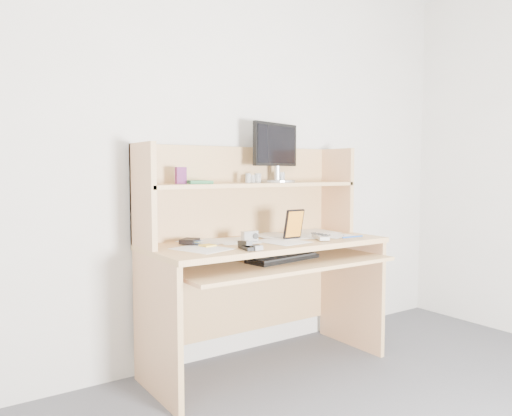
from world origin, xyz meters
TOP-DOWN VIEW (x-y plane):
  - back_wall at (0.00, 1.80)m, footprint 3.60×0.04m
  - desk at (0.00, 1.56)m, footprint 1.40×0.70m
  - paper_clutter at (0.00, 1.48)m, footprint 1.32×0.54m
  - keyboard at (0.03, 1.37)m, footprint 0.46×0.22m
  - tv_remote at (0.30, 1.35)m, footprint 0.14×0.21m
  - flip_phone at (-0.24, 1.25)m, footprint 0.05×0.09m
  - stapler at (-0.28, 1.28)m, footprint 0.06×0.14m
  - wallet at (-0.43, 1.60)m, footprint 0.13×0.13m
  - sticky_note_pad at (-0.38, 1.49)m, footprint 0.08×0.08m
  - digital_camera at (-0.11, 1.49)m, footprint 0.10×0.04m
  - game_case at (0.16, 1.43)m, footprint 0.12×0.01m
  - blue_pen at (0.48, 1.27)m, footprint 0.16×0.02m
  - card_box at (-0.46, 1.65)m, footprint 0.07×0.03m
  - shelf_book at (-0.34, 1.66)m, footprint 0.17×0.20m
  - chip_stack_a at (0.05, 1.64)m, footprint 0.05×0.05m
  - chip_stack_b at (-0.03, 1.62)m, footprint 0.04×0.04m
  - chip_stack_c at (0.02, 1.65)m, footprint 0.05×0.05m
  - chip_stack_d at (0.25, 1.66)m, footprint 0.04×0.04m
  - monitor at (0.22, 1.68)m, footprint 0.42×0.21m

SIDE VIEW (x-z plane):
  - keyboard at x=0.03m, z-range 0.65..0.68m
  - desk at x=0.00m, z-range 0.04..1.34m
  - paper_clutter at x=0.00m, z-range 0.75..0.76m
  - sticky_note_pad at x=-0.38m, z-range 0.75..0.76m
  - blue_pen at x=0.48m, z-range 0.76..0.77m
  - tv_remote at x=0.30m, z-range 0.76..0.78m
  - flip_phone at x=-0.24m, z-range 0.76..0.78m
  - wallet at x=-0.43m, z-range 0.76..0.78m
  - stapler at x=-0.28m, z-range 0.76..0.80m
  - digital_camera at x=-0.11m, z-range 0.76..0.81m
  - game_case at x=0.16m, z-range 0.76..0.93m
  - shelf_book at x=-0.34m, z-range 1.08..1.10m
  - chip_stack_c at x=0.02m, z-range 1.08..1.13m
  - chip_stack_a at x=0.05m, z-range 1.08..1.14m
  - chip_stack_b at x=-0.03m, z-range 1.08..1.14m
  - chip_stack_d at x=0.25m, z-range 1.08..1.14m
  - card_box at x=-0.46m, z-range 1.08..1.17m
  - back_wall at x=0.00m, z-range 0.00..2.50m
  - monitor at x=0.22m, z-range 1.09..1.46m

